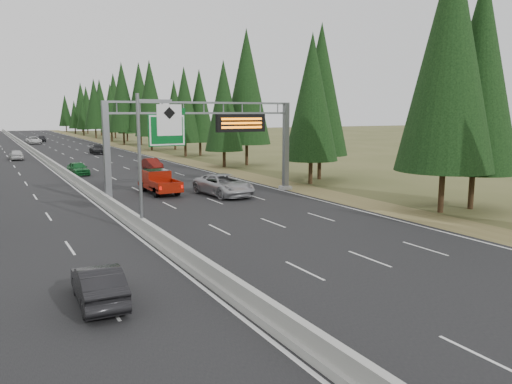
# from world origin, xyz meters

# --- Properties ---
(road) EXTENTS (32.00, 260.00, 0.08)m
(road) POSITION_xyz_m (0.00, 80.00, 0.04)
(road) COLOR black
(road) RESTS_ON ground
(shoulder_right) EXTENTS (3.60, 260.00, 0.06)m
(shoulder_right) POSITION_xyz_m (17.80, 80.00, 0.03)
(shoulder_right) COLOR olive
(shoulder_right) RESTS_ON ground
(median_barrier) EXTENTS (0.70, 260.00, 0.85)m
(median_barrier) POSITION_xyz_m (0.00, 80.00, 0.41)
(median_barrier) COLOR #999893
(median_barrier) RESTS_ON road
(sign_gantry) EXTENTS (16.75, 0.98, 7.80)m
(sign_gantry) POSITION_xyz_m (8.92, 34.88, 5.27)
(sign_gantry) COLOR slate
(sign_gantry) RESTS_ON road
(hov_sign_pole) EXTENTS (2.80, 0.50, 8.00)m
(hov_sign_pole) POSITION_xyz_m (0.58, 24.97, 4.72)
(hov_sign_pole) COLOR slate
(hov_sign_pole) RESTS_ON road
(tree_row_right) EXTENTS (11.55, 239.02, 18.62)m
(tree_row_right) POSITION_xyz_m (22.29, 72.84, 9.19)
(tree_row_right) COLOR black
(tree_row_right) RESTS_ON ground
(silver_minivan) EXTENTS (3.57, 6.72, 1.80)m
(silver_minivan) POSITION_xyz_m (9.80, 34.59, 0.98)
(silver_minivan) COLOR #9D9EA2
(silver_minivan) RESTS_ON road
(red_pickup) EXTENTS (2.15, 6.02, 1.96)m
(red_pickup) POSITION_xyz_m (5.41, 38.74, 1.17)
(red_pickup) COLOR black
(red_pickup) RESTS_ON road
(car_ahead_green) EXTENTS (2.15, 4.48, 1.47)m
(car_ahead_green) POSITION_xyz_m (1.50, 55.20, 0.82)
(car_ahead_green) COLOR #155D26
(car_ahead_green) RESTS_ON road
(car_ahead_dkred) EXTENTS (1.66, 4.23, 1.37)m
(car_ahead_dkred) POSITION_xyz_m (10.36, 56.37, 0.77)
(car_ahead_dkred) COLOR #5E110D
(car_ahead_dkred) RESTS_ON road
(car_ahead_dkgrey) EXTENTS (2.34, 5.50, 1.58)m
(car_ahead_dkgrey) POSITION_xyz_m (9.52, 84.02, 0.87)
(car_ahead_dkgrey) COLOR black
(car_ahead_dkgrey) RESTS_ON road
(car_ahead_white) EXTENTS (3.09, 5.95, 1.60)m
(car_ahead_white) POSITION_xyz_m (2.61, 118.29, 0.88)
(car_ahead_white) COLOR silver
(car_ahead_white) RESTS_ON road
(car_ahead_far) EXTENTS (2.26, 4.70, 1.55)m
(car_ahead_far) POSITION_xyz_m (5.14, 126.75, 0.85)
(car_ahead_far) COLOR black
(car_ahead_far) RESTS_ON road
(car_onc_near) EXTENTS (1.70, 4.40, 1.43)m
(car_onc_near) POSITION_xyz_m (-4.52, 15.00, 0.79)
(car_onc_near) COLOR black
(car_onc_near) RESTS_ON road
(car_onc_white) EXTENTS (1.90, 4.51, 1.52)m
(car_onc_white) POSITION_xyz_m (-3.37, 78.37, 0.84)
(car_onc_white) COLOR silver
(car_onc_white) RESTS_ON road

